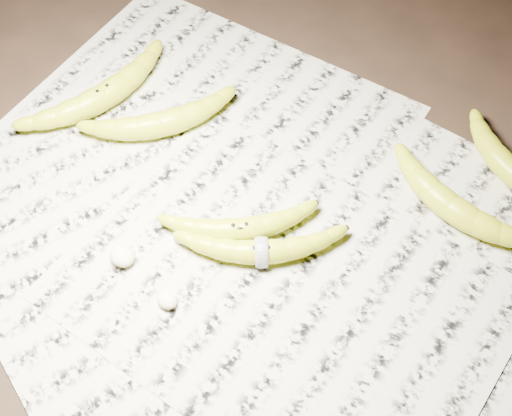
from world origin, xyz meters
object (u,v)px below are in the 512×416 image
Objects in this scene: banana_left_a at (103,95)px; banana_center at (240,228)px; banana_left_b at (162,122)px; banana_upper_b at (508,166)px; banana_taped at (261,251)px; banana_upper_a at (452,206)px.

banana_center is (0.31, -0.06, -0.00)m from banana_left_a.
banana_left_a is at bearing 131.91° from banana_left_b.
banana_taped is at bearing -99.49° from banana_upper_b.
banana_taped is (0.04, -0.01, -0.00)m from banana_center.
banana_left_b and banana_upper_a have the same top height.
banana_center is 0.05m from banana_taped.
banana_upper_a is 1.14× the size of banana_upper_b.
banana_upper_b is at bearing 9.23° from banana_center.
banana_upper_b is (0.20, 0.32, 0.00)m from banana_taped.
banana_left_a is 0.37m from banana_taped.
banana_upper_a is (0.42, 0.13, 0.00)m from banana_left_b.
banana_upper_a is (0.17, 0.21, 0.00)m from banana_taped.
banana_left_a is 0.61m from banana_upper_b.
banana_left_b is 0.27m from banana_taped.
banana_left_a reaches higher than banana_upper_b.
banana_taped is at bearing -56.80° from banana_center.
banana_left_a is at bearing -134.13° from banana_upper_b.
banana_left_a is 1.14× the size of banana_upper_a.
banana_left_a is at bearing -157.42° from banana_upper_a.
banana_left_a is 0.32m from banana_center.
banana_upper_a is 0.11m from banana_upper_b.
banana_taped is 0.27m from banana_upper_a.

